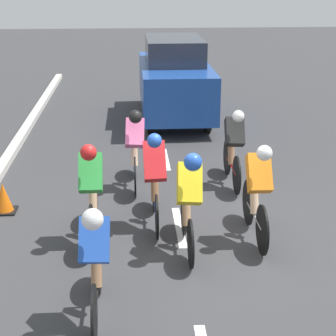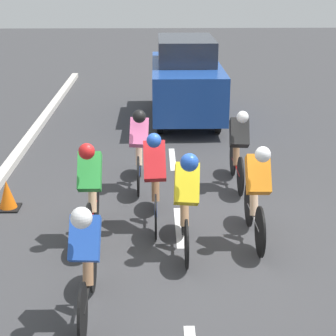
{
  "view_description": "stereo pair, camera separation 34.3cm",
  "coord_description": "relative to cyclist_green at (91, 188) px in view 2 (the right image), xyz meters",
  "views": [
    {
      "loc": [
        0.7,
        7.45,
        3.7
      ],
      "look_at": [
        0.17,
        -0.23,
        0.95
      ],
      "focal_mm": 60.0,
      "sensor_mm": 36.0,
      "label": 1
    },
    {
      "loc": [
        0.36,
        7.47,
        3.7
      ],
      "look_at": [
        0.17,
        -0.23,
        0.95
      ],
      "focal_mm": 60.0,
      "sensor_mm": 36.0,
      "label": 2
    }
  ],
  "objects": [
    {
      "name": "lane_stripe_mid",
      "position": [
        -1.26,
        -0.37,
        -0.78
      ],
      "size": [
        0.12,
        1.4,
        0.01
      ],
      "primitive_type": "cube",
      "color": "white",
      "rests_on": "ground"
    },
    {
      "name": "cyclist_pink",
      "position": [
        -0.63,
        -2.05,
        -0.02
      ],
      "size": [
        0.35,
        1.7,
        1.47
      ],
      "color": "black",
      "rests_on": "ground"
    },
    {
      "name": "support_car",
      "position": [
        -1.71,
        -6.87,
        0.24
      ],
      "size": [
        1.7,
        4.25,
        2.04
      ],
      "color": "black",
      "rests_on": "ground"
    },
    {
      "name": "cyclist_black",
      "position": [
        -2.37,
        -2.04,
        -0.04
      ],
      "size": [
        0.34,
        1.67,
        1.44
      ],
      "color": "black",
      "rests_on": "ground"
    },
    {
      "name": "ground_plane",
      "position": [
        -1.26,
        -0.14,
        -0.79
      ],
      "size": [
        60.0,
        60.0,
        0.0
      ],
      "primitive_type": "plane",
      "color": "#38383A"
    },
    {
      "name": "cyclist_orange",
      "position": [
        -2.32,
        0.14,
        -0.01
      ],
      "size": [
        0.33,
        1.65,
        1.5
      ],
      "color": "black",
      "rests_on": "ground"
    },
    {
      "name": "traffic_cone",
      "position": [
        1.49,
        -1.11,
        -0.55
      ],
      "size": [
        0.36,
        0.36,
        0.49
      ],
      "color": "black",
      "rests_on": "ground"
    },
    {
      "name": "cyclist_blue",
      "position": [
        -0.15,
        1.94,
        -0.03
      ],
      "size": [
        0.34,
        1.7,
        1.45
      ],
      "color": "black",
      "rests_on": "ground"
    },
    {
      "name": "cyclist_yellow",
      "position": [
        -1.32,
        0.43,
        0.02
      ],
      "size": [
        0.35,
        1.62,
        1.51
      ],
      "color": "black",
      "rests_on": "ground"
    },
    {
      "name": "lane_stripe_far",
      "position": [
        -1.26,
        -3.57,
        -0.78
      ],
      "size": [
        0.12,
        1.4,
        0.01
      ],
      "primitive_type": "cube",
      "color": "white",
      "rests_on": "ground"
    },
    {
      "name": "cyclist_green",
      "position": [
        0.0,
        0.0,
        0.0
      ],
      "size": [
        0.32,
        1.71,
        1.52
      ],
      "color": "black",
      "rests_on": "ground"
    },
    {
      "name": "cyclist_red",
      "position": [
        -0.9,
        -0.45,
        0.01
      ],
      "size": [
        0.34,
        1.67,
        1.53
      ],
      "color": "black",
      "rests_on": "ground"
    }
  ]
}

